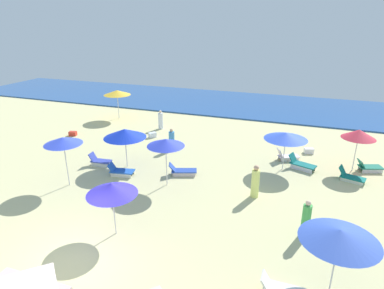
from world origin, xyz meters
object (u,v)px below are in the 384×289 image
(lounge_chair_0_1, at_px, (287,156))
(cooler_box_2, at_px, (309,151))
(lounge_chair_7_0, at_px, (182,171))
(lounge_chair_0_0, at_px, (301,164))
(lounge_chair_2_0, at_px, (351,177))
(lounge_chair_3_0, at_px, (121,171))
(umbrella_7, at_px, (166,143))
(umbrella_3, at_px, (125,133))
(umbrella_2, at_px, (359,134))
(beachgoer_1, at_px, (172,141))
(beachgoer_0, at_px, (255,182))
(cooler_box_1, at_px, (152,135))
(beachgoer_3, at_px, (161,120))
(cooler_box_0, at_px, (73,134))
(lounge_chair_2_1, at_px, (369,167))
(lounge_chair_3_1, at_px, (100,161))
(umbrella_0, at_px, (286,136))
(umbrella_6, at_px, (340,235))
(umbrella_5, at_px, (117,93))
(umbrella_4, at_px, (63,141))
(beachgoer_2, at_px, (306,220))
(umbrella_1, at_px, (112,189))

(lounge_chair_0_1, xyz_separation_m, cooler_box_2, (1.25, 1.66, -0.10))
(lounge_chair_7_0, bearing_deg, lounge_chair_0_0, -83.41)
(lounge_chair_2_0, xyz_separation_m, lounge_chair_3_0, (-11.86, -3.54, 0.01))
(lounge_chair_0_0, xyz_separation_m, umbrella_7, (-6.48, -4.40, 2.06))
(lounge_chair_2_0, height_order, umbrella_3, umbrella_3)
(umbrella_2, distance_m, beachgoer_1, 11.01)
(beachgoer_0, relative_size, cooler_box_1, 3.13)
(beachgoer_3, height_order, cooler_box_2, beachgoer_3)
(lounge_chair_2_0, xyz_separation_m, cooler_box_0, (-18.70, 1.03, -0.09))
(umbrella_2, relative_size, umbrella_7, 0.96)
(beachgoer_1, bearing_deg, lounge_chair_2_0, -18.60)
(lounge_chair_3_0, bearing_deg, lounge_chair_2_1, -78.33)
(umbrella_2, xyz_separation_m, lounge_chair_3_1, (-13.94, -4.26, -1.91))
(umbrella_0, xyz_separation_m, lounge_chair_2_0, (3.53, -0.29, -1.77))
(umbrella_2, bearing_deg, beachgoer_1, -176.69)
(lounge_chair_0_0, xyz_separation_m, lounge_chair_2_0, (2.54, -0.70, -0.04))
(lounge_chair_2_0, height_order, lounge_chair_7_0, lounge_chair_2_0)
(umbrella_3, bearing_deg, beachgoer_3, 99.00)
(lounge_chair_0_1, xyz_separation_m, lounge_chair_7_0, (-5.28, -4.00, -0.03))
(lounge_chair_2_0, height_order, umbrella_6, umbrella_6)
(lounge_chair_2_0, bearing_deg, umbrella_0, 101.48)
(umbrella_2, distance_m, beachgoer_0, 6.92)
(umbrella_7, bearing_deg, umbrella_2, 29.11)
(umbrella_0, height_order, lounge_chair_2_0, umbrella_0)
(lounge_chair_2_0, relative_size, umbrella_5, 0.59)
(umbrella_0, bearing_deg, cooler_box_0, 177.20)
(cooler_box_0, bearing_deg, umbrella_5, 65.95)
(umbrella_0, height_order, lounge_chair_3_0, umbrella_0)
(lounge_chair_2_1, relative_size, umbrella_5, 0.59)
(lounge_chair_0_0, height_order, umbrella_4, umbrella_4)
(lounge_chair_2_0, bearing_deg, lounge_chair_7_0, 121.03)
(beachgoer_1, bearing_deg, lounge_chair_0_1, -7.47)
(cooler_box_1, height_order, cooler_box_2, cooler_box_1)
(umbrella_4, bearing_deg, beachgoer_2, -1.71)
(beachgoer_2, relative_size, beachgoer_3, 1.06)
(umbrella_1, distance_m, cooler_box_0, 13.32)
(umbrella_3, distance_m, lounge_chair_3_0, 2.14)
(umbrella_1, height_order, cooler_box_2, umbrella_1)
(umbrella_1, height_order, cooler_box_1, umbrella_1)
(umbrella_2, relative_size, umbrella_3, 1.01)
(cooler_box_0, height_order, cooler_box_1, cooler_box_1)
(umbrella_3, distance_m, umbrella_4, 3.47)
(lounge_chair_2_1, height_order, umbrella_6, umbrella_6)
(beachgoer_2, bearing_deg, cooler_box_1, 143.09)
(umbrella_4, bearing_deg, cooler_box_0, 127.29)
(beachgoer_1, xyz_separation_m, cooler_box_0, (-8.04, 0.20, -0.52))
(umbrella_3, relative_size, beachgoer_1, 1.63)
(umbrella_1, bearing_deg, umbrella_7, 86.79)
(lounge_chair_2_1, xyz_separation_m, beachgoer_0, (-5.61, -5.01, 0.51))
(lounge_chair_0_0, bearing_deg, lounge_chair_3_1, 127.72)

